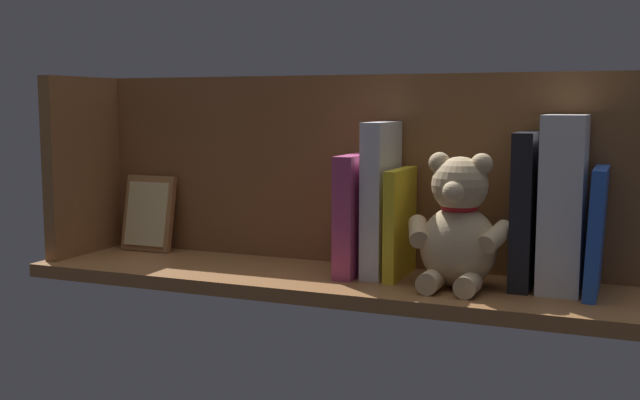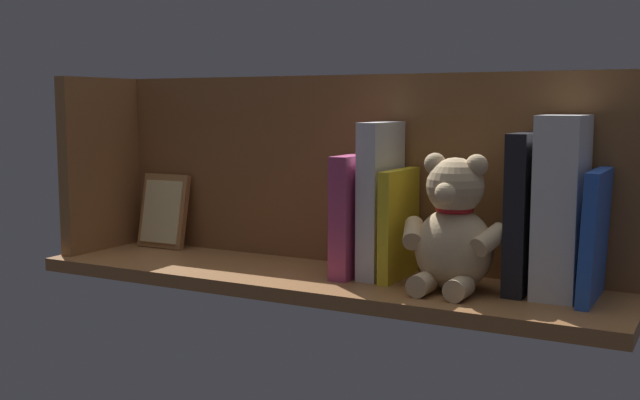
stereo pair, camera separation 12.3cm
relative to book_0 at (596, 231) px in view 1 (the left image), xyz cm
name	(u,v)px [view 1 (the left image)]	position (x,y,z in cm)	size (l,w,h in cm)	color
ground_plane	(320,280)	(41.58, 2.14, -10.18)	(97.04, 24.47, 2.20)	brown
shelf_back_panel	(342,170)	(41.58, -7.84, 6.86)	(97.04, 1.50, 31.88)	brown
shelf_side_divider	(83,166)	(88.10, 2.14, 6.86)	(2.40, 18.47, 31.88)	brown
book_0	(596,231)	(0.00, 0.00, 0.00)	(1.86, 13.39, 18.16)	blue
dictionary_thick_white	(563,203)	(4.75, -0.86, 3.67)	(5.98, 11.46, 25.51)	silver
book_1	(525,210)	(10.06, -0.93, 2.40)	(2.97, 11.53, 22.97)	black
teddy_bear	(458,229)	(19.02, 3.36, -0.28)	(16.22, 12.88, 19.99)	#D1B284
book_2	(400,223)	(29.01, -0.35, -0.56)	(1.77, 12.69, 17.05)	yellow
book_3	(381,199)	(32.32, -0.76, 3.05)	(3.19, 11.86, 24.26)	silver
book_4	(356,214)	(36.27, 0.02, 0.48)	(3.05, 13.42, 19.12)	#B23F72
picture_frame_leaning	(148,213)	(78.70, -4.30, -2.21)	(10.17, 4.18, 14.00)	#9E6B3D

